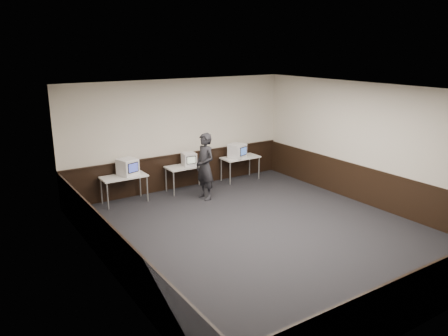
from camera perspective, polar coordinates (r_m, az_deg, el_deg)
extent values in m
plane|color=black|center=(10.05, 5.10, -8.40)|extent=(8.00, 8.00, 0.00)
plane|color=white|center=(9.22, 5.58, 10.08)|extent=(8.00, 8.00, 0.00)
plane|color=beige|center=(12.80, -5.85, 4.38)|extent=(7.00, 0.00, 7.00)
plane|color=beige|center=(7.00, 26.16, -6.82)|extent=(7.00, 0.00, 7.00)
plane|color=beige|center=(7.91, -15.04, -3.21)|extent=(0.00, 8.00, 8.00)
plane|color=beige|center=(11.95, 18.64, 2.82)|extent=(0.00, 8.00, 8.00)
cube|color=black|center=(13.04, -5.67, -0.38)|extent=(6.98, 0.04, 1.00)
cube|color=black|center=(7.47, 24.99, -14.62)|extent=(6.98, 0.04, 1.00)
cube|color=black|center=(8.33, -14.37, -10.37)|extent=(0.04, 7.98, 1.00)
cube|color=black|center=(12.21, 18.14, -2.22)|extent=(0.04, 7.98, 1.00)
cube|color=black|center=(12.89, -5.69, 1.82)|extent=(6.98, 0.06, 0.04)
cube|color=silver|center=(11.92, -12.97, -1.11)|extent=(1.20, 0.60, 0.04)
cylinder|color=#999999|center=(11.64, -14.96, -3.59)|extent=(0.04, 0.04, 0.71)
cylinder|color=#999999|center=(11.99, -9.98, -2.71)|extent=(0.04, 0.04, 0.71)
cylinder|color=#999999|center=(12.09, -15.72, -2.92)|extent=(0.04, 0.04, 0.71)
cylinder|color=#999999|center=(12.43, -10.90, -2.09)|extent=(0.04, 0.04, 0.71)
cube|color=silver|center=(12.66, -4.90, 0.23)|extent=(1.20, 0.60, 0.04)
cylinder|color=#999999|center=(12.31, -6.57, -2.09)|extent=(0.04, 0.04, 0.71)
cylinder|color=#999999|center=(12.81, -2.17, -1.28)|extent=(0.04, 0.04, 0.71)
cylinder|color=#999999|center=(12.74, -7.58, -1.51)|extent=(0.04, 0.04, 0.71)
cylinder|color=#999999|center=(13.22, -3.28, -0.75)|extent=(0.04, 0.04, 0.71)
cube|color=silver|center=(13.62, 2.15, 1.39)|extent=(1.20, 0.60, 0.04)
cylinder|color=#999999|center=(13.22, 0.80, -0.73)|extent=(0.04, 0.04, 0.71)
cylinder|color=#999999|center=(13.84, 4.59, -0.03)|extent=(0.04, 0.04, 0.71)
cylinder|color=#999999|center=(13.62, -0.37, -0.23)|extent=(0.04, 0.04, 0.71)
cylinder|color=#999999|center=(14.22, 3.36, 0.43)|extent=(0.04, 0.04, 0.71)
cube|color=white|center=(11.92, -12.48, 0.14)|extent=(0.56, 0.58, 0.45)
cube|color=black|center=(11.73, -11.78, 0.05)|extent=(0.33, 0.11, 0.27)
cube|color=#3640A0|center=(11.72, -11.75, 0.04)|extent=(0.28, 0.09, 0.22)
cube|color=white|center=(12.62, -4.60, 1.16)|extent=(0.43, 0.44, 0.37)
cube|color=black|center=(12.44, -4.29, 1.03)|extent=(0.28, 0.06, 0.22)
cube|color=silver|center=(12.43, -4.28, 1.02)|extent=(0.24, 0.04, 0.19)
cube|color=white|center=(13.45, 1.74, 2.25)|extent=(0.57, 0.58, 0.44)
cube|color=black|center=(13.31, 2.55, 2.20)|extent=(0.32, 0.13, 0.26)
cube|color=#34539B|center=(13.31, 2.59, 2.20)|extent=(0.27, 0.10, 0.22)
imported|color=black|center=(11.89, -2.50, 0.20)|extent=(0.50, 0.71, 1.84)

